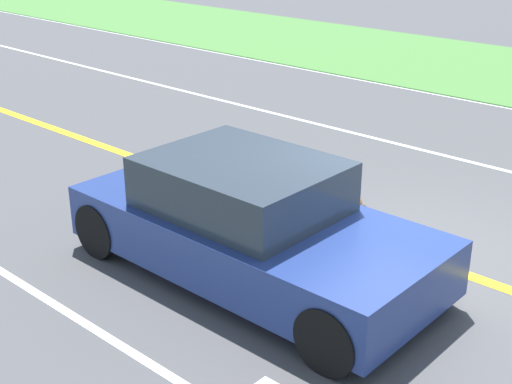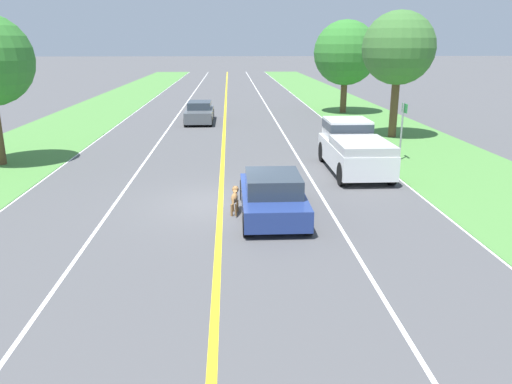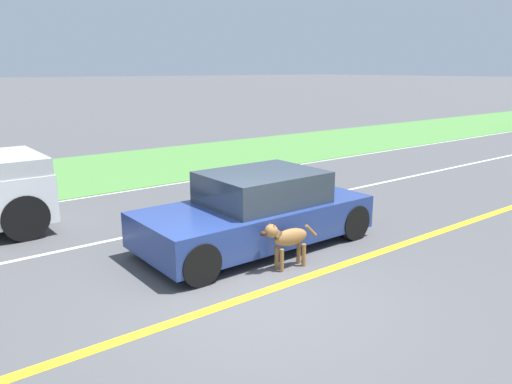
{
  "view_description": "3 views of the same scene",
  "coord_description": "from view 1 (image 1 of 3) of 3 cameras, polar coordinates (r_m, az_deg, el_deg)",
  "views": [
    {
      "loc": [
        6.9,
        3.59,
        3.98
      ],
      "look_at": [
        1.6,
        -1.18,
        1.02
      ],
      "focal_mm": 50.0,
      "sensor_mm": 36.0,
      "label": 1
    },
    {
      "loc": [
        0.35,
        -15.78,
        5.11
      ],
      "look_at": [
        1.09,
        -1.73,
        0.91
      ],
      "focal_mm": 35.0,
      "sensor_mm": 36.0,
      "label": 2
    },
    {
      "loc": [
        -5.19,
        4.05,
        3.14
      ],
      "look_at": [
        1.84,
        -1.39,
        0.94
      ],
      "focal_mm": 35.0,
      "sensor_mm": 36.0,
      "label": 3
    }
  ],
  "objects": [
    {
      "name": "ground_plane",
      "position": [
        8.73,
        12.92,
        -5.19
      ],
      "size": [
        400.0,
        400.0,
        0.0
      ],
      "primitive_type": "plane",
      "color": "#4C4C4F"
    },
    {
      "name": "dog",
      "position": [
        8.59,
        6.23,
        -1.38
      ],
      "size": [
        0.28,
        1.1,
        0.81
      ],
      "rotation": [
        0.0,
        0.0,
        -0.1
      ],
      "color": "olive",
      "rests_on": "ground"
    },
    {
      "name": "centre_divider_line",
      "position": [
        8.73,
        12.93,
        -5.16
      ],
      "size": [
        0.18,
        160.0,
        0.01
      ],
      "primitive_type": "cube",
      "color": "yellow",
      "rests_on": "ground"
    },
    {
      "name": "ego_car",
      "position": [
        7.89,
        -0.46,
        -2.56
      ],
      "size": [
        1.92,
        4.25,
        1.35
      ],
      "color": "navy",
      "rests_on": "ground"
    }
  ]
}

